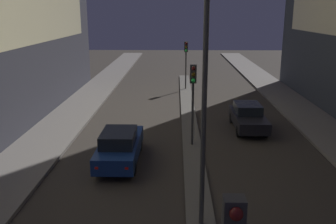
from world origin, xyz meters
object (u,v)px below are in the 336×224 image
Objects in this scene: street_lamp at (207,6)px; car_right_lane at (248,117)px; traffic_light_far at (186,54)px; car_left_lane at (120,146)px; traffic_light_mid at (193,87)px.

street_lamp reaches higher than car_right_lane.
street_lamp is at bearing -90.00° from traffic_light_far.
car_right_lane is (3.42, 10.48, -6.21)m from street_lamp.
street_lamp reaches higher than car_left_lane.
traffic_light_far is 0.95× the size of car_right_lane.
street_lamp is at bearing -57.19° from car_left_lane.
traffic_light_far is at bearing 90.00° from street_lamp.
traffic_light_mid is 5.20m from car_right_lane.
car_right_lane is (3.42, 3.08, -2.42)m from traffic_light_mid.
traffic_light_mid is 4.66m from car_left_lane.
car_left_lane is (-3.42, 5.31, -6.17)m from street_lamp.
street_lamp is at bearing -90.00° from traffic_light_mid.
traffic_light_mid is 0.86× the size of car_left_lane.
traffic_light_far reaches higher than car_right_lane.
street_lamp is 2.29× the size of car_right_lane.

